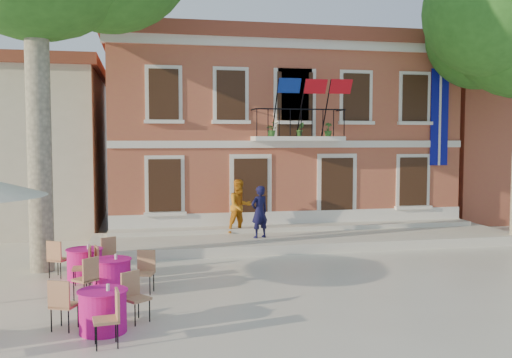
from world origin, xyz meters
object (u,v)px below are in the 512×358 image
object	(u,v)px
pedestrian_orange	(240,206)
cafe_table_0	(112,274)
pedestrian_navy	(260,212)
cafe_table_1	(103,309)
cafe_table_3	(85,262)

from	to	relation	value
pedestrian_orange	cafe_table_0	bearing A→B (deg)	-142.17
pedestrian_navy	cafe_table_1	distance (m)	8.69
cafe_table_1	cafe_table_3	xyz separation A→B (m)	(-0.69, 4.09, 0.00)
pedestrian_orange	cafe_table_3	world-z (taller)	pedestrian_orange
pedestrian_navy	pedestrian_orange	bearing A→B (deg)	-87.78
pedestrian_navy	cafe_table_0	bearing A→B (deg)	23.99
pedestrian_orange	cafe_table_3	xyz separation A→B (m)	(-4.67, -4.35, -0.78)
cafe_table_0	cafe_table_3	size ratio (longest dim) A/B	0.97
pedestrian_navy	cafe_table_3	bearing A→B (deg)	10.23
cafe_table_3	pedestrian_navy	bearing A→B (deg)	33.08
cafe_table_3	pedestrian_orange	bearing A→B (deg)	42.96
pedestrian_navy	pedestrian_orange	world-z (taller)	pedestrian_orange
cafe_table_3	cafe_table_1	bearing A→B (deg)	-80.43
pedestrian_navy	cafe_table_1	world-z (taller)	pedestrian_navy
pedestrian_orange	cafe_table_0	size ratio (longest dim) A/B	1.01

